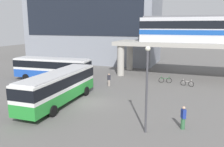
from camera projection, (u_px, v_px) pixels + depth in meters
ground_plane at (121, 81)px, 33.06m from camera, size 120.00×120.00×0.00m
station_building at (93, 11)px, 50.22m from camera, size 27.53×11.86×21.43m
elevated_platform at (221, 48)px, 33.45m from camera, size 30.92×6.65×5.29m
train at (216, 29)px, 33.20m from camera, size 21.64×2.96×3.84m
bus_main at (59, 85)px, 23.04m from camera, size 2.93×11.09×3.22m
bus_secondary at (52, 67)px, 33.05m from camera, size 11.17×3.24×3.22m
bicycle_green at (165, 80)px, 32.09m from camera, size 1.75×0.48×1.04m
bicycle_silver at (187, 83)px, 30.30m from camera, size 1.72×0.63×1.04m
pedestrian_walking_across at (109, 80)px, 30.36m from camera, size 0.48×0.42×1.63m
pedestrian_at_kerb at (183, 118)px, 17.59m from camera, size 0.42×0.48×1.80m
lamp_post at (147, 83)px, 16.46m from camera, size 0.36×0.36×6.33m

